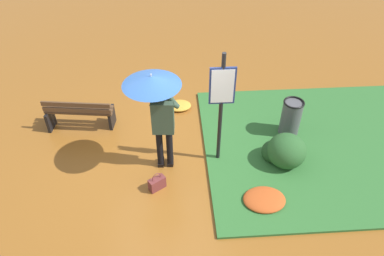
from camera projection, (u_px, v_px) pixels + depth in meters
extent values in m
plane|color=brown|center=(165.00, 158.00, 7.22)|extent=(18.00, 18.00, 0.00)
cube|color=#2D662D|center=(324.00, 146.00, 7.46)|extent=(4.80, 4.00, 0.05)
cylinder|color=black|center=(170.00, 148.00, 6.81)|extent=(0.12, 0.12, 0.86)
cylinder|color=black|center=(160.00, 149.00, 6.80)|extent=(0.12, 0.12, 0.86)
cube|color=black|center=(170.00, 162.00, 7.09)|extent=(0.12, 0.23, 0.08)
cube|color=black|center=(161.00, 162.00, 7.08)|extent=(0.12, 0.23, 0.08)
cube|color=#334738|center=(163.00, 116.00, 6.32)|extent=(0.40, 0.27, 0.64)
sphere|color=tan|center=(161.00, 94.00, 6.03)|extent=(0.20, 0.20, 0.20)
ellipsoid|color=black|center=(161.00, 93.00, 6.01)|extent=(0.20, 0.20, 0.15)
cylinder|color=#334738|center=(175.00, 105.00, 6.22)|extent=(0.18, 0.13, 0.18)
cylinder|color=#334738|center=(172.00, 100.00, 6.17)|extent=(0.24, 0.11, 0.33)
cube|color=black|center=(167.00, 94.00, 6.06)|extent=(0.07, 0.02, 0.14)
cylinder|color=#334738|center=(152.00, 106.00, 6.16)|extent=(0.11, 0.10, 0.09)
cylinder|color=#334738|center=(153.00, 101.00, 6.09)|extent=(0.10, 0.09, 0.23)
cylinder|color=#A5A5AD|center=(152.00, 86.00, 5.89)|extent=(0.02, 0.02, 0.41)
cone|color=#264C8C|center=(151.00, 80.00, 5.83)|extent=(0.96, 0.96, 0.16)
sphere|color=#A5A5AD|center=(151.00, 74.00, 5.76)|extent=(0.02, 0.02, 0.02)
cylinder|color=black|center=(221.00, 112.00, 6.47)|extent=(0.07, 0.07, 2.30)
cube|color=navy|center=(222.00, 86.00, 6.10)|extent=(0.44, 0.04, 0.70)
cube|color=silver|center=(223.00, 87.00, 6.09)|extent=(0.38, 0.01, 0.64)
cube|color=brown|center=(157.00, 183.00, 6.56)|extent=(0.33, 0.28, 0.24)
torus|color=brown|center=(157.00, 177.00, 6.46)|extent=(0.16, 0.11, 0.18)
cube|color=black|center=(112.00, 117.00, 7.86)|extent=(0.11, 0.36, 0.44)
cube|color=black|center=(51.00, 120.00, 7.79)|extent=(0.11, 0.36, 0.44)
cube|color=#513823|center=(80.00, 106.00, 7.76)|extent=(1.40, 0.28, 0.04)
cube|color=#513823|center=(79.00, 109.00, 7.67)|extent=(1.40, 0.28, 0.04)
cube|color=#513823|center=(78.00, 113.00, 7.58)|extent=(1.40, 0.28, 0.04)
cube|color=#513823|center=(77.00, 110.00, 7.48)|extent=(1.39, 0.22, 0.10)
cube|color=#513823|center=(75.00, 105.00, 7.39)|extent=(1.39, 0.22, 0.10)
cylinder|color=#4C4C51|center=(291.00, 119.00, 7.52)|extent=(0.40, 0.40, 0.80)
torus|color=black|center=(294.00, 102.00, 7.25)|extent=(0.42, 0.42, 0.04)
ellipsoid|color=#285628|center=(286.00, 151.00, 6.90)|extent=(0.72, 0.72, 0.65)
ellipsoid|color=#1E421E|center=(273.00, 152.00, 7.05)|extent=(0.43, 0.43, 0.43)
ellipsoid|color=#B74C1E|center=(264.00, 200.00, 6.33)|extent=(0.73, 0.58, 0.16)
ellipsoid|color=gold|center=(179.00, 106.00, 8.44)|extent=(0.55, 0.44, 0.12)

